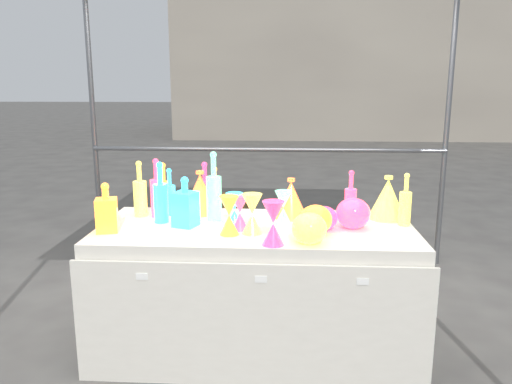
# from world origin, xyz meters

# --- Properties ---
(ground) EXTENTS (80.00, 80.00, 0.00)m
(ground) POSITION_xyz_m (0.00, 0.00, 0.00)
(ground) COLOR slate
(ground) RESTS_ON ground
(display_table) EXTENTS (1.84, 0.83, 0.75)m
(display_table) POSITION_xyz_m (0.00, -0.01, 0.37)
(display_table) COLOR silver
(display_table) RESTS_ON ground
(background_building) EXTENTS (14.00, 6.00, 6.00)m
(background_building) POSITION_xyz_m (4.00, 14.00, 3.00)
(background_building) COLOR #A69C8B
(background_building) RESTS_ON ground
(cardboard_box_closed) EXTENTS (0.62, 0.51, 0.40)m
(cardboard_box_closed) POSITION_xyz_m (-0.46, 2.30, 0.20)
(cardboard_box_closed) COLOR olive
(cardboard_box_closed) RESTS_ON ground
(cardboard_box_flat) EXTENTS (0.77, 0.55, 0.06)m
(cardboard_box_flat) POSITION_xyz_m (0.96, 2.29, 0.03)
(cardboard_box_flat) COLOR olive
(cardboard_box_flat) RESTS_ON ground
(bottle_0) EXTENTS (0.10, 0.10, 0.32)m
(bottle_0) POSITION_xyz_m (-0.59, 0.25, 0.91)
(bottle_0) COLOR red
(bottle_0) RESTS_ON display_table
(bottle_1) EXTENTS (0.08, 0.08, 0.29)m
(bottle_1) POSITION_xyz_m (-0.55, 0.22, 0.90)
(bottle_1) COLOR #1F9E1C
(bottle_1) RESTS_ON display_table
(bottle_2) EXTENTS (0.10, 0.10, 0.36)m
(bottle_2) POSITION_xyz_m (-0.62, 0.17, 0.93)
(bottle_2) COLOR #FB4E1A
(bottle_2) RESTS_ON display_table
(bottle_3) EXTENTS (0.10, 0.10, 0.32)m
(bottle_3) POSITION_xyz_m (-0.35, 0.33, 0.91)
(bottle_3) COLOR blue
(bottle_3) RESTS_ON display_table
(bottle_4) EXTENTS (0.10, 0.10, 0.34)m
(bottle_4) POSITION_xyz_m (-0.72, 0.18, 0.92)
(bottle_4) COLOR #126973
(bottle_4) RESTS_ON display_table
(bottle_5) EXTENTS (0.10, 0.10, 0.41)m
(bottle_5) POSITION_xyz_m (-0.26, 0.12, 0.96)
(bottle_5) COLOR #AB225D
(bottle_5) RESTS_ON display_table
(bottle_6) EXTENTS (0.09, 0.09, 0.32)m
(bottle_6) POSITION_xyz_m (-0.26, 0.16, 0.91)
(bottle_6) COLOR red
(bottle_6) RESTS_ON display_table
(bottle_7) EXTENTS (0.10, 0.10, 0.36)m
(bottle_7) POSITION_xyz_m (-0.56, 0.05, 0.93)
(bottle_7) COLOR #1F9E1C
(bottle_7) RESTS_ON display_table
(decanter_0) EXTENTS (0.14, 0.14, 0.28)m
(decanter_0) POSITION_xyz_m (-0.81, -0.16, 0.89)
(decanter_0) COLOR red
(decanter_0) RESTS_ON display_table
(decanter_2) EXTENTS (0.16, 0.16, 0.29)m
(decanter_2) POSITION_xyz_m (-0.40, -0.02, 0.89)
(decanter_2) COLOR #1F9E1C
(decanter_2) RESTS_ON display_table
(hourglass_0) EXTENTS (0.12, 0.12, 0.19)m
(hourglass_0) POSITION_xyz_m (-0.09, -0.08, 0.85)
(hourglass_0) COLOR #FB4E1A
(hourglass_0) RESTS_ON display_table
(hourglass_1) EXTENTS (0.13, 0.13, 0.23)m
(hourglass_1) POSITION_xyz_m (0.11, -0.34, 0.86)
(hourglass_1) COLOR blue
(hourglass_1) RESTS_ON display_table
(hourglass_2) EXTENTS (0.14, 0.14, 0.22)m
(hourglass_2) POSITION_xyz_m (-0.01, -0.14, 0.86)
(hourglass_2) COLOR #126973
(hourglass_2) RESTS_ON display_table
(hourglass_3) EXTENTS (0.11, 0.11, 0.20)m
(hourglass_3) POSITION_xyz_m (0.16, 0.03, 0.85)
(hourglass_3) COLOR #AB225D
(hourglass_3) RESTS_ON display_table
(hourglass_4) EXTENTS (0.11, 0.11, 0.21)m
(hourglass_4) POSITION_xyz_m (-0.13, -0.17, 0.86)
(hourglass_4) COLOR red
(hourglass_4) RESTS_ON display_table
(hourglass_5) EXTENTS (0.12, 0.12, 0.20)m
(hourglass_5) POSITION_xyz_m (-0.12, -0.02, 0.85)
(hourglass_5) COLOR #1F9E1C
(hourglass_5) RESTS_ON display_table
(globe_0) EXTENTS (0.23, 0.23, 0.14)m
(globe_0) POSITION_xyz_m (0.33, -0.13, 0.82)
(globe_0) COLOR red
(globe_0) RESTS_ON display_table
(globe_1) EXTENTS (0.21, 0.21, 0.14)m
(globe_1) POSITION_xyz_m (0.29, -0.30, 0.82)
(globe_1) COLOR #126973
(globe_1) RESTS_ON display_table
(globe_2) EXTENTS (0.22, 0.22, 0.15)m
(globe_2) POSITION_xyz_m (0.55, -0.01, 0.83)
(globe_2) COLOR #FB4E1A
(globe_2) RESTS_ON display_table
(globe_3) EXTENTS (0.16, 0.16, 0.12)m
(globe_3) POSITION_xyz_m (0.38, -0.05, 0.81)
(globe_3) COLOR blue
(globe_3) RESTS_ON display_table
(lampshade_0) EXTENTS (0.26, 0.26, 0.27)m
(lampshade_0) POSITION_xyz_m (-0.37, 0.28, 0.88)
(lampshade_0) COLOR yellow
(lampshade_0) RESTS_ON display_table
(lampshade_1) EXTENTS (0.27, 0.27, 0.24)m
(lampshade_1) POSITION_xyz_m (0.20, 0.20, 0.87)
(lampshade_1) COLOR yellow
(lampshade_1) RESTS_ON display_table
(lampshade_3) EXTENTS (0.23, 0.23, 0.26)m
(lampshade_3) POSITION_xyz_m (0.78, 0.21, 0.88)
(lampshade_3) COLOR #126973
(lampshade_3) RESTS_ON display_table
(bottle_8) EXTENTS (0.08, 0.08, 0.30)m
(bottle_8) POSITION_xyz_m (0.55, 0.17, 0.90)
(bottle_8) COLOR #1F9E1C
(bottle_8) RESTS_ON display_table
(bottle_9) EXTENTS (0.08, 0.08, 0.31)m
(bottle_9) POSITION_xyz_m (0.55, 0.12, 0.90)
(bottle_9) COLOR #FB4E1A
(bottle_9) RESTS_ON display_table
(bottle_11) EXTENTS (0.09, 0.09, 0.31)m
(bottle_11) POSITION_xyz_m (0.85, 0.07, 0.90)
(bottle_11) COLOR #126973
(bottle_11) RESTS_ON display_table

